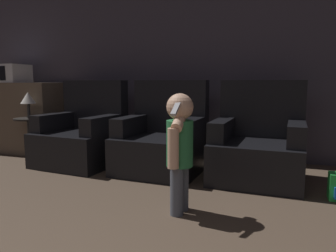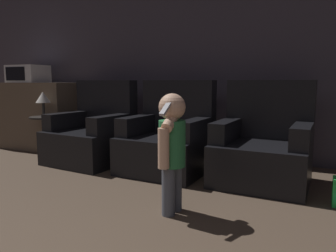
{
  "view_description": "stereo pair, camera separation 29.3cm",
  "coord_description": "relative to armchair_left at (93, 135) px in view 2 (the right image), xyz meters",
  "views": [
    {
      "loc": [
        1.06,
        0.35,
        0.97
      ],
      "look_at": [
        0.13,
        3.1,
        0.58
      ],
      "focal_mm": 35.0,
      "sensor_mm": 36.0,
      "label": 1
    },
    {
      "loc": [
        1.33,
        0.45,
        0.97
      ],
      "look_at": [
        0.13,
        3.1,
        0.58
      ],
      "focal_mm": 35.0,
      "sensor_mm": 36.0,
      "label": 2
    }
  ],
  "objects": [
    {
      "name": "armchair_right",
      "position": [
        2.02,
        0.0,
        0.0
      ],
      "size": [
        0.89,
        0.85,
        0.99
      ],
      "rotation": [
        0.0,
        0.0,
        -0.04
      ],
      "color": "black",
      "rests_on": "ground_plane"
    },
    {
      "name": "microwave",
      "position": [
        -1.47,
        0.42,
        0.76
      ],
      "size": [
        0.53,
        0.39,
        0.25
      ],
      "color": "#B7B7BC",
      "rests_on": "kitchen_counter"
    },
    {
      "name": "wall_back",
      "position": [
        1.13,
        0.84,
        0.97
      ],
      "size": [
        8.4,
        0.05,
        2.6
      ],
      "color": "#3D3842",
      "rests_on": "ground_plane"
    },
    {
      "name": "lamp",
      "position": [
        -0.71,
        -0.07,
        0.44
      ],
      "size": [
        0.18,
        0.18,
        0.32
      ],
      "color": "#262626",
      "rests_on": "side_table"
    },
    {
      "name": "armchair_left",
      "position": [
        0.0,
        0.0,
        0.0
      ],
      "size": [
        0.93,
        0.9,
        0.99
      ],
      "rotation": [
        0.0,
        0.0,
        -0.1
      ],
      "color": "black",
      "rests_on": "ground_plane"
    },
    {
      "name": "armchair_middle",
      "position": [
        1.01,
        0.0,
        0.0
      ],
      "size": [
        0.9,
        0.86,
        0.99
      ],
      "rotation": [
        0.0,
        0.0,
        -0.05
      ],
      "color": "black",
      "rests_on": "ground_plane"
    },
    {
      "name": "kitchen_counter",
      "position": [
        -1.29,
        0.42,
        0.15
      ],
      "size": [
        1.35,
        0.69,
        0.96
      ],
      "color": "brown",
      "rests_on": "ground_plane"
    },
    {
      "name": "person_toddler",
      "position": [
        1.52,
        -1.07,
        0.2
      ],
      "size": [
        0.2,
        0.35,
        0.89
      ],
      "rotation": [
        0.0,
        0.0,
        -1.66
      ],
      "color": "#474C56",
      "rests_on": "ground_plane"
    },
    {
      "name": "side_table",
      "position": [
        -0.71,
        -0.07,
        0.08
      ],
      "size": [
        0.36,
        0.36,
        0.53
      ],
      "color": "black",
      "rests_on": "ground_plane"
    }
  ]
}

